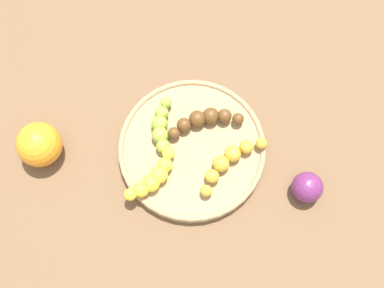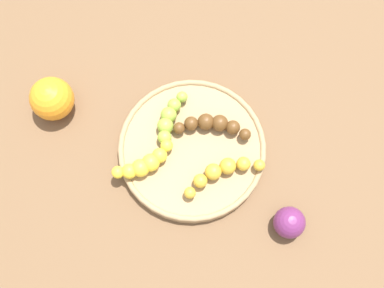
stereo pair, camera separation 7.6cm
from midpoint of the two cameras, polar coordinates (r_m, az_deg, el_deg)
name	(u,v)px [view 2 (the right image)]	position (r m, az deg, el deg)	size (l,w,h in m)	color
ground_plane	(192,151)	(0.80, 2.70, -1.26)	(2.40, 2.40, 0.00)	brown
fruit_bowl	(192,149)	(0.79, 2.74, -1.01)	(0.25, 0.25, 0.02)	#A08259
banana_spotted	(222,172)	(0.76, 6.58, -3.92)	(0.14, 0.07, 0.03)	gold
banana_overripe	(213,125)	(0.78, 5.35, 1.95)	(0.13, 0.05, 0.03)	#593819
banana_green	(169,121)	(0.78, -0.12, 2.46)	(0.05, 0.11, 0.03)	#8CAD38
banana_yellow	(145,164)	(0.76, -3.10, -2.92)	(0.10, 0.06, 0.03)	yellow
plum_purple	(289,223)	(0.77, 14.85, -9.92)	(0.05, 0.05, 0.05)	#662659
orange_fruit	(52,99)	(0.81, -14.58, 5.08)	(0.08, 0.08, 0.08)	orange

